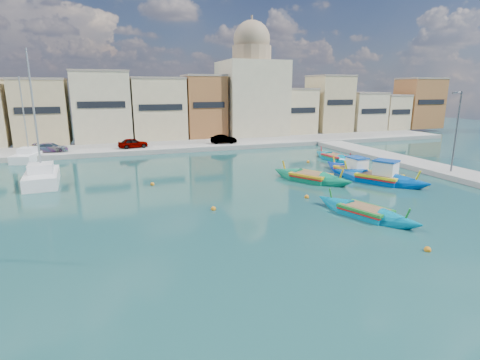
{
  "coord_description": "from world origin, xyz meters",
  "views": [
    {
      "loc": [
        -13.31,
        -20.37,
        8.28
      ],
      "look_at": [
        -4.02,
        6.0,
        1.4
      ],
      "focal_mm": 28.0,
      "sensor_mm": 36.0,
      "label": 1
    }
  ],
  "objects": [
    {
      "name": "yacht_midnorth",
      "position": [
        -19.28,
        17.62,
        0.49
      ],
      "size": [
        3.24,
        8.94,
        12.45
      ],
      "color": "white",
      "rests_on": "ground"
    },
    {
      "name": "church_block",
      "position": [
        10.0,
        40.0,
        8.41
      ],
      "size": [
        10.0,
        10.0,
        19.1
      ],
      "color": "#C4B893",
      "rests_on": "ground"
    },
    {
      "name": "ground",
      "position": [
        0.0,
        0.0,
        0.0
      ],
      "size": [
        160.0,
        160.0,
        0.0
      ],
      "primitive_type": "plane",
      "color": "#154140",
      "rests_on": "ground"
    },
    {
      "name": "north_townhouses",
      "position": [
        6.68,
        39.36,
        5.0
      ],
      "size": [
        83.2,
        7.87,
        10.19
      ],
      "color": "#CAB88C",
      "rests_on": "ground"
    },
    {
      "name": "yacht_north",
      "position": [
        -22.09,
        30.25,
        0.41
      ],
      "size": [
        3.59,
        8.04,
        10.37
      ],
      "color": "white",
      "rests_on": "ground"
    },
    {
      "name": "luzzu_green",
      "position": [
        3.83,
        8.82,
        0.28
      ],
      "size": [
        6.01,
        8.31,
        2.63
      ],
      "color": "#0B7750",
      "rests_on": "ground"
    },
    {
      "name": "luzzu_blue_cabin",
      "position": [
        9.37,
        6.26,
        0.39
      ],
      "size": [
        6.37,
        9.05,
        3.23
      ],
      "color": "#0048A4",
      "rests_on": "ground"
    },
    {
      "name": "north_quay",
      "position": [
        0.0,
        32.0,
        0.3
      ],
      "size": [
        80.0,
        8.0,
        0.6
      ],
      "primitive_type": "cube",
      "color": "gray",
      "rests_on": "ground"
    },
    {
      "name": "luzzu_blue_south",
      "position": [
        2.34,
        -0.91,
        0.24
      ],
      "size": [
        4.38,
        8.16,
        2.31
      ],
      "color": "#00799C",
      "rests_on": "ground"
    },
    {
      "name": "mooring_buoys",
      "position": [
        1.05,
        5.65,
        0.08
      ],
      "size": [
        22.8,
        23.51,
        0.36
      ],
      "color": "orange",
      "rests_on": "ground"
    },
    {
      "name": "quay_street_lamp",
      "position": [
        17.44,
        6.0,
        4.34
      ],
      "size": [
        1.18,
        0.16,
        8.0
      ],
      "color": "#595B60",
      "rests_on": "ground"
    },
    {
      "name": "luzzu_turquoise_cabin",
      "position": [
        8.96,
        9.56,
        0.35
      ],
      "size": [
        2.19,
        9.09,
        2.9
      ],
      "color": "#002DAD",
      "rests_on": "ground"
    },
    {
      "name": "luzzu_cyan_mid",
      "position": [
        11.78,
        17.09,
        0.23
      ],
      "size": [
        2.33,
        7.55,
        2.2
      ],
      "color": "#007FA0",
      "rests_on": "ground"
    },
    {
      "name": "parked_cars",
      "position": [
        -10.1,
        30.5,
        1.21
      ],
      "size": [
        26.23,
        2.15,
        1.29
      ],
      "color": "#4C1919",
      "rests_on": "north_quay"
    }
  ]
}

